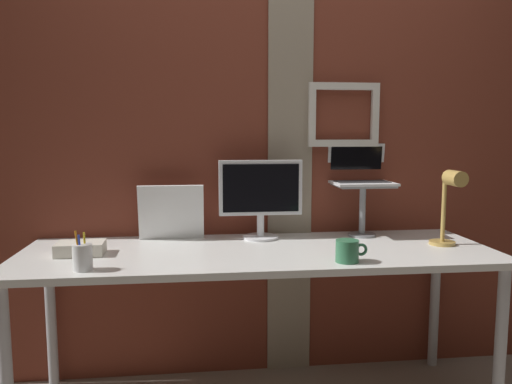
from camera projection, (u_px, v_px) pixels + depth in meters
name	position (u px, v px, depth m)	size (l,w,h in m)	color
brick_wall_back	(273.00, 127.00, 2.61)	(3.16, 0.16, 2.60)	brown
desk	(259.00, 264.00, 2.26)	(2.12, 0.71, 0.74)	white
monitor	(261.00, 193.00, 2.46)	(0.41, 0.18, 0.39)	white
laptop_stand	(363.00, 202.00, 2.53)	(0.28, 0.22, 0.26)	gray
laptop	(360.00, 173.00, 2.57)	(0.30, 0.25, 0.20)	white
whiteboard_panel	(171.00, 212.00, 2.44)	(0.32, 0.02, 0.27)	white
desk_lamp	(450.00, 200.00, 2.27)	(0.12, 0.20, 0.36)	tan
pen_cup	(82.00, 257.00, 1.91)	(0.07, 0.07, 0.16)	white
coffee_mug	(348.00, 251.00, 2.03)	(0.13, 0.09, 0.09)	#33724C
paper_clutter_stack	(81.00, 248.00, 2.15)	(0.20, 0.14, 0.05)	silver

